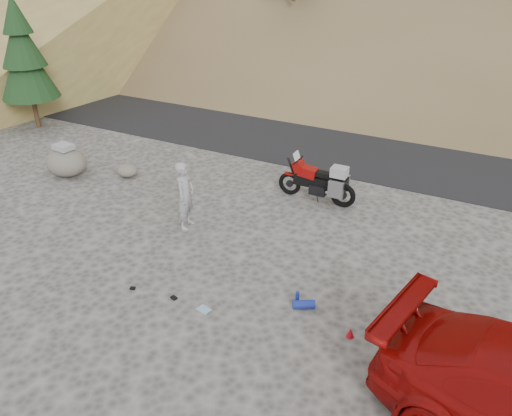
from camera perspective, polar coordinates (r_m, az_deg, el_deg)
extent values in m
plane|color=#454340|center=(12.44, -5.20, -4.73)|extent=(140.00, 140.00, 0.00)
cube|color=black|center=(19.80, 8.80, 8.15)|extent=(120.00, 7.00, 0.05)
cube|color=olive|center=(46.07, -25.50, 20.09)|extent=(45.29, 46.00, 24.26)
cylinder|color=#372614|center=(22.14, -23.94, 10.35)|extent=(0.18, 0.18, 1.54)
cone|color=black|center=(21.74, -24.84, 14.57)|extent=(2.20, 2.20, 2.47)
cone|color=black|center=(21.57, -25.37, 16.96)|extent=(1.65, 1.65, 1.93)
cone|color=black|center=(21.45, -25.91, 19.38)|extent=(1.10, 1.10, 1.39)
torus|color=black|center=(14.87, 3.87, 2.81)|extent=(0.70, 0.13, 0.70)
cylinder|color=black|center=(14.87, 3.87, 2.81)|extent=(0.21, 0.06, 0.21)
torus|color=black|center=(14.37, 9.90, 1.44)|extent=(0.75, 0.15, 0.75)
cylinder|color=black|center=(14.37, 9.90, 1.44)|extent=(0.24, 0.09, 0.23)
cylinder|color=black|center=(14.68, 4.22, 4.13)|extent=(0.40, 0.07, 0.87)
cylinder|color=black|center=(14.46, 4.82, 5.47)|extent=(0.05, 0.66, 0.05)
cube|color=black|center=(14.51, 6.79, 2.99)|extent=(1.28, 0.26, 0.32)
cube|color=black|center=(14.57, 7.13, 2.15)|extent=(0.48, 0.32, 0.30)
cube|color=maroon|center=(14.47, 5.94, 4.14)|extent=(0.56, 0.32, 0.33)
cube|color=maroon|center=(14.52, 4.91, 4.83)|extent=(0.32, 0.36, 0.38)
cube|color=silver|center=(14.43, 4.68, 5.89)|extent=(0.13, 0.32, 0.27)
cube|color=black|center=(14.31, 7.85, 3.81)|extent=(0.59, 0.24, 0.13)
cube|color=black|center=(14.21, 9.37, 3.33)|extent=(0.37, 0.19, 0.11)
cube|color=#A3A3A7|center=(14.05, 9.09, 2.08)|extent=(0.43, 0.13, 0.48)
cube|color=#A3A3A7|center=(14.53, 9.82, 2.94)|extent=(0.43, 0.13, 0.48)
cube|color=#9B9AA0|center=(14.11, 9.52, 4.09)|extent=(0.45, 0.36, 0.28)
cube|color=maroon|center=(14.74, 3.91, 3.93)|extent=(0.32, 0.13, 0.04)
cylinder|color=black|center=(14.47, 7.01, 1.16)|extent=(0.03, 0.22, 0.39)
cylinder|color=#A3A3A7|center=(14.27, 8.92, 1.65)|extent=(0.49, 0.10, 0.14)
imported|color=#9B9AA0|center=(13.47, -7.83, -2.07)|extent=(0.53, 0.72, 1.84)
ellipsoid|color=#5F5951|center=(17.18, -20.86, 4.92)|extent=(1.66, 1.53, 0.89)
cube|color=#9B9AA0|center=(16.99, -21.17, 6.56)|extent=(0.70, 0.57, 0.18)
ellipsoid|color=#5F5951|center=(16.60, -14.50, 4.22)|extent=(0.78, 0.72, 0.42)
cylinder|color=navy|center=(10.59, 5.48, -10.91)|extent=(0.49, 0.39, 0.19)
cylinder|color=navy|center=(10.75, 4.75, -10.04)|extent=(0.10, 0.10, 0.23)
cone|color=#B30B16|center=(10.07, 10.73, -13.82)|extent=(0.19, 0.19, 0.20)
cube|color=black|center=(10.97, -9.37, -10.09)|extent=(0.16, 0.13, 0.04)
cube|color=black|center=(11.42, -13.92, -8.89)|extent=(0.13, 0.11, 0.04)
cube|color=#83B1CB|center=(10.62, -5.98, -11.45)|extent=(0.31, 0.26, 0.01)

